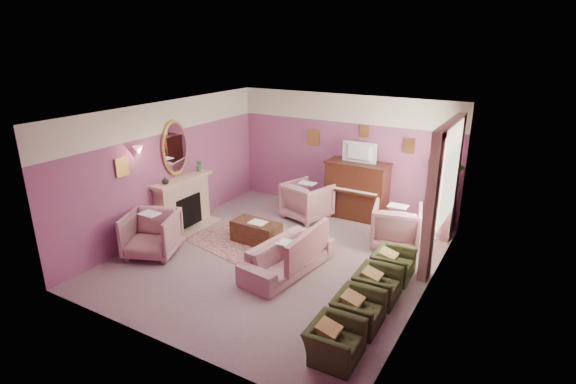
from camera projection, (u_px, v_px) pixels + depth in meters
The scene contains 48 objects.
floor at pixel (279, 257), 8.68m from camera, with size 5.50×6.00×0.01m, color gray.
ceiling at pixel (278, 112), 7.77m from camera, with size 5.50×6.00×0.01m, color white.
wall_back at pixel (344, 154), 10.67m from camera, with size 5.50×0.02×2.80m, color #754174.
wall_front at pixel (157, 253), 5.78m from camera, with size 5.50×0.02×2.80m, color #754174.
wall_left at pixel (168, 168), 9.53m from camera, with size 0.02×6.00×2.80m, color #754174.
wall_right at pixel (430, 217), 6.92m from camera, with size 0.02×6.00×2.80m, color #754174.
picture_rail_band at pixel (346, 108), 10.31m from camera, with size 5.50×0.01×0.65m, color beige.
stripe_panel at pixel (445, 210), 8.09m from camera, with size 0.01×3.00×2.15m, color #9AA690.
fireplace_surround at pixel (183, 204), 9.90m from camera, with size 0.30×1.40×1.10m, color tan.
fireplace_inset at pixel (187, 211), 9.90m from camera, with size 0.18×0.72×0.68m, color black.
fire_ember at pixel (189, 219), 9.94m from camera, with size 0.06×0.54×0.10m, color #FF4601.
mantel_shelf at pixel (182, 179), 9.70m from camera, with size 0.40×1.55×0.07m, color tan.
hearth at pixel (192, 228), 9.98m from camera, with size 0.55×1.50×0.02m, color tan.
mirror_frame at pixel (175, 148), 9.54m from camera, with size 0.04×0.72×1.20m, color gold.
mirror_glass at pixel (176, 148), 9.53m from camera, with size 0.01×0.60×1.06m, color white.
sconce_shade at pixel (138, 150), 8.58m from camera, with size 0.20×0.20×0.16m, color #FE9270.
piano at pixel (357, 191), 10.42m from camera, with size 1.40×0.60×1.30m, color #3A190F.
piano_keyshelf at pixel (351, 192), 10.11m from camera, with size 1.30×0.12×0.06m, color #3A190F.
piano_keys at pixel (351, 190), 10.10m from camera, with size 1.20×0.08×0.02m, color white.
piano_top at pixel (358, 163), 10.21m from camera, with size 1.45×0.65×0.04m, color #3A190F.
television at pixel (358, 151), 10.07m from camera, with size 0.80×0.12×0.48m, color black.
print_back_left at pixel (313, 137), 10.92m from camera, with size 0.30×0.03×0.38m, color gold.
print_back_right at pixel (409, 146), 9.78m from camera, with size 0.26×0.03×0.34m, color gold.
print_back_mid at pixel (364, 131), 10.21m from camera, with size 0.22×0.03×0.26m, color gold.
print_left_wall at pixel (122, 167), 8.43m from camera, with size 0.03×0.28×0.36m, color gold.
window_blind at pixel (450, 173), 8.11m from camera, with size 0.03×1.40×1.80m, color beige.
curtain_left at pixel (431, 209), 7.53m from camera, with size 0.16×0.34×2.60m, color #A46168.
curtain_right at pixel (453, 180), 9.03m from camera, with size 0.16×0.34×2.60m, color #A46168.
pelmet at pixel (451, 126), 7.87m from camera, with size 0.16×2.20×0.16m, color #A46168.
mantel_plant at pixel (199, 166), 10.08m from camera, with size 0.16×0.16×0.28m, color #387D34.
mantel_vase at pixel (165, 181), 9.25m from camera, with size 0.16×0.16×0.16m, color beige.
area_rug at pixel (255, 243), 9.27m from camera, with size 2.50×1.80×0.01m, color #9E6660.
coffee_table at pixel (256, 232), 9.25m from camera, with size 1.00×0.50×0.45m, color #442616.
table_paper at pixel (258, 222), 9.15m from camera, with size 0.35×0.28×0.01m, color white.
sofa at pixel (288, 251), 8.05m from camera, with size 0.65×1.95×0.79m, color #B17C80.
sofa_throw at pixel (308, 246), 7.79m from camera, with size 0.10×1.48×0.54m, color #A46168.
floral_armchair_left at pixel (307, 199), 10.40m from camera, with size 0.93×0.93×0.97m, color #B17C80.
floral_armchair_right at pixel (396, 223), 9.02m from camera, with size 0.93×0.93×0.97m, color #B17C80.
floral_armchair_front at pixel (151, 232), 8.64m from camera, with size 0.93×0.93×0.97m, color #B17C80.
olive_chair_a at pixel (335, 336), 5.88m from camera, with size 0.53×0.75×0.65m, color #363F1E.
olive_chair_b at pixel (358, 305), 6.55m from camera, with size 0.53×0.75×0.65m, color #363F1E.
olive_chair_c at pixel (377, 280), 7.22m from camera, with size 0.53×0.75×0.65m, color #363F1E.
olive_chair_d at pixel (393, 260), 7.89m from camera, with size 0.53×0.75×0.65m, color #363F1E.
side_table at pixel (438, 219), 9.59m from camera, with size 0.52×0.52×0.70m, color white.
side_plant_big at pixel (441, 196), 9.42m from camera, with size 0.30×0.30×0.34m, color #387D34.
side_plant_small at pixel (446, 200), 9.29m from camera, with size 0.16×0.16×0.28m, color #387D34.
palm_pot at pixel (438, 227), 9.64m from camera, with size 0.34×0.34×0.34m, color #9B5D30.
palm_plant at pixel (443, 188), 9.35m from camera, with size 0.76×0.76×1.44m, color #387D34.
Camera 1 is at (4.07, -6.64, 4.04)m, focal length 28.00 mm.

